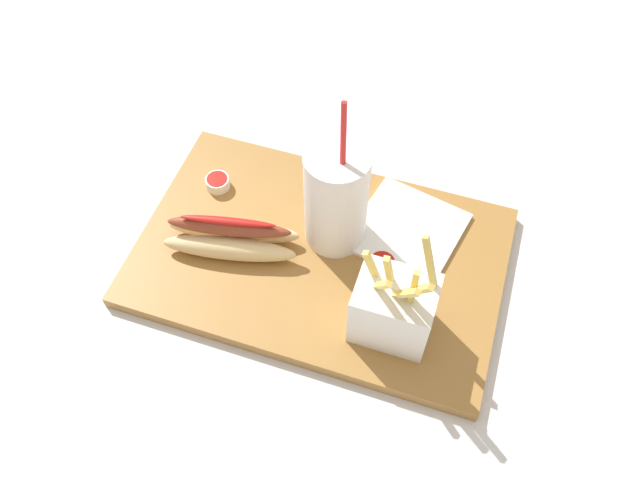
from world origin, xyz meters
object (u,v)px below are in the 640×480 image
object	(u,v)px
soda_cup	(336,198)
napkin_stack	(407,231)
fries_basket	(394,308)
hot_dog_1	(231,236)
ketchup_cup_2	(382,266)
ketchup_cup_1	(218,182)

from	to	relation	value
soda_cup	napkin_stack	xyz separation A→B (m)	(0.09, 0.03, -0.08)
soda_cup	fries_basket	size ratio (longest dim) A/B	1.44
soda_cup	hot_dog_1	distance (m)	0.15
ketchup_cup_2	hot_dog_1	bearing A→B (deg)	-172.47
fries_basket	ketchup_cup_1	size ratio (longest dim) A/B	4.77
ketchup_cup_1	napkin_stack	distance (m)	0.28
fries_basket	ketchup_cup_1	world-z (taller)	fries_basket
soda_cup	ketchup_cup_1	bearing A→B (deg)	171.82
hot_dog_1	ketchup_cup_2	bearing A→B (deg)	7.53
hot_dog_1	ketchup_cup_2	xyz separation A→B (m)	(0.20, 0.03, -0.01)
hot_dog_1	ketchup_cup_1	distance (m)	0.11
fries_basket	hot_dog_1	xyz separation A→B (m)	(-0.23, 0.05, -0.03)
soda_cup	napkin_stack	world-z (taller)	soda_cup
fries_basket	soda_cup	bearing A→B (deg)	133.49
soda_cup	hot_dog_1	size ratio (longest dim) A/B	1.27
soda_cup	ketchup_cup_1	size ratio (longest dim) A/B	6.88
ketchup_cup_1	napkin_stack	size ratio (longest dim) A/B	0.25
hot_dog_1	napkin_stack	distance (m)	0.24
soda_cup	ketchup_cup_2	size ratio (longest dim) A/B	6.21
ketchup_cup_2	napkin_stack	world-z (taller)	ketchup_cup_2
fries_basket	napkin_stack	size ratio (longest dim) A/B	1.19
soda_cup	fries_basket	world-z (taller)	soda_cup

